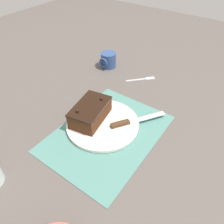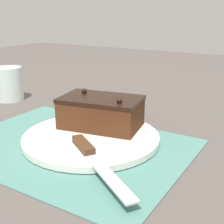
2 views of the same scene
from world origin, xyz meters
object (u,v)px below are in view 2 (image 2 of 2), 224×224
Objects in this scene: chocolate_cake at (101,112)px; drinking_glass at (9,84)px; serving_knife at (91,155)px; cake_plate at (91,137)px.

chocolate_cake is 0.39m from drinking_glass.
serving_knife is at bearing 116.78° from chocolate_cake.
cake_plate is 1.49× the size of chocolate_cake.
chocolate_cake reaches higher than serving_knife.
cake_plate is 0.06m from chocolate_cake.
drinking_glass is at bearing -81.97° from serving_knife.
drinking_glass is at bearing -18.44° from cake_plate.
drinking_glass is (0.45, -0.21, 0.03)m from serving_knife.
serving_knife reaches higher than cake_plate.
cake_plate is 0.10m from serving_knife.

